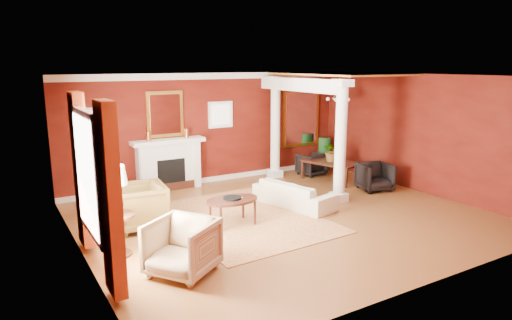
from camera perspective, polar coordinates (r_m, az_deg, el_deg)
ground at (r=9.61m, az=3.69°, el=-7.13°), size 8.00×8.00×0.00m
room_shell at (r=9.15m, az=3.86°, el=4.89°), size 8.04×7.04×2.92m
fireplace at (r=11.73m, az=-10.83°, el=-0.52°), size 1.85×0.42×1.29m
overmantel_mirror at (r=11.65m, az=-11.31°, el=5.64°), size 0.95×0.07×1.15m
flank_window_left at (r=11.25m, az=-18.77°, el=4.50°), size 0.70×0.07×0.70m
flank_window_right at (r=12.27m, az=-4.45°, el=5.68°), size 0.70×0.07×0.70m
left_window at (r=7.19m, az=-19.71°, el=-2.59°), size 0.21×2.55×2.60m
column_front at (r=10.51m, az=10.53°, el=2.39°), size 0.36×0.36×2.80m
column_back at (r=12.64m, az=2.43°, el=4.18°), size 0.36×0.36×2.80m
header_beam at (r=11.63m, az=5.50°, el=9.36°), size 0.30×3.20×0.32m
amber_ceiling at (r=12.22m, az=10.37°, el=10.52°), size 2.30×3.40×0.04m
dining_mirror at (r=13.67m, az=5.62°, el=5.25°), size 1.30×0.07×1.70m
chandelier at (r=12.32m, az=10.29°, el=7.64°), size 0.60×0.62×0.75m
crown_trim at (r=12.09m, az=-5.60°, el=10.41°), size 8.00×0.08×0.16m
base_trim at (r=12.48m, az=-5.34°, el=-2.37°), size 8.00×0.08×0.12m
rug at (r=9.50m, az=-1.76°, el=-7.29°), size 2.98×3.88×0.02m
sofa at (r=10.25m, az=4.80°, el=-3.70°), size 1.00×2.01×0.76m
armchair_leopard at (r=9.09m, az=-14.38°, el=-5.40°), size 0.98×1.04×0.98m
armchair_stripe at (r=7.08m, az=-9.24°, el=-10.41°), size 1.22×1.23×0.94m
coffee_table at (r=9.01m, az=-2.98°, el=-5.15°), size 1.07×1.07×0.54m
coffee_book at (r=8.99m, az=-2.71°, el=-4.19°), size 0.15×0.03×0.20m
side_table at (r=7.78m, az=-17.30°, el=-4.28°), size 0.62×0.62×1.54m
dining_table at (r=12.58m, az=9.44°, el=-0.61°), size 0.97×1.64×0.87m
dining_chair_near at (r=11.84m, az=14.63°, el=-1.89°), size 0.89×0.86×0.77m
dining_chair_far at (r=13.15m, az=6.92°, el=-0.37°), size 0.72×0.68×0.69m
green_urn at (r=13.85m, az=8.52°, el=0.40°), size 0.42×0.42×1.00m
potted_plant at (r=12.38m, az=9.56°, el=2.32°), size 0.64×0.69×0.47m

